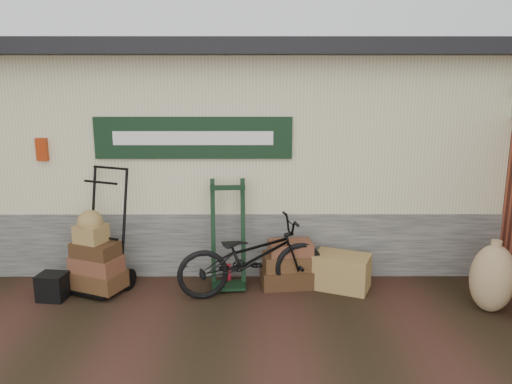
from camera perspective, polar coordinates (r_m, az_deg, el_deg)
ground at (r=6.22m, az=-4.94°, el=-13.03°), size 80.00×80.00×0.00m
station_building at (r=8.41m, az=-3.66°, el=5.31°), size 14.40×4.10×3.20m
porter_trolley at (r=6.76m, az=-17.00°, el=-4.02°), size 0.99×0.88×1.63m
green_barrow at (r=6.60m, az=-3.20°, el=-4.81°), size 0.54×0.47×1.43m
suitcase_stack at (r=6.72m, az=3.68°, el=-8.13°), size 0.75×0.52×0.62m
wicker_hamper at (r=6.75m, az=9.76°, el=-8.94°), size 0.83×0.70×0.46m
black_trunk at (r=6.84m, az=-22.20°, el=-9.97°), size 0.37×0.33×0.34m
bicycle at (r=6.36m, az=-0.50°, el=-6.98°), size 1.07×2.00×1.11m
burlap_sack_left at (r=6.58m, az=25.41°, el=-8.90°), size 0.60×0.54×0.83m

